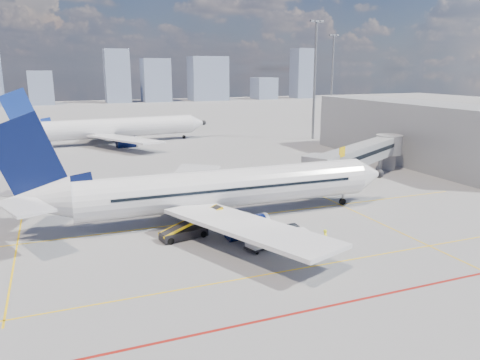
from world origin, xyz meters
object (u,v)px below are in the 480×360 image
(baggage_tug, at_px, (295,232))
(ramp_worker, at_px, (325,239))
(cargo_dolly, at_px, (263,238))
(second_aircraft, at_px, (112,128))
(belt_loader, at_px, (185,231))
(main_aircraft, at_px, (213,190))

(baggage_tug, height_order, ramp_worker, ramp_worker)
(cargo_dolly, bearing_deg, second_aircraft, 75.62)
(belt_loader, bearing_deg, ramp_worker, -45.06)
(second_aircraft, xyz_separation_m, ramp_worker, (9.69, -67.72, -2.33))
(second_aircraft, relative_size, baggage_tug, 20.50)
(main_aircraft, relative_size, ramp_worker, 23.50)
(second_aircraft, height_order, belt_loader, second_aircraft)
(baggage_tug, bearing_deg, main_aircraft, 124.06)
(belt_loader, bearing_deg, cargo_dolly, -53.55)
(main_aircraft, distance_m, second_aircraft, 56.58)
(main_aircraft, height_order, second_aircraft, second_aircraft)
(ramp_worker, bearing_deg, cargo_dolly, 111.07)
(main_aircraft, xyz_separation_m, belt_loader, (-4.14, -4.14, -2.56))
(main_aircraft, distance_m, baggage_tug, 10.03)
(main_aircraft, distance_m, ramp_worker, 13.19)
(main_aircraft, relative_size, cargo_dolly, 11.80)
(cargo_dolly, distance_m, ramp_worker, 5.44)
(second_aircraft, bearing_deg, baggage_tug, -88.13)
(cargo_dolly, bearing_deg, main_aircraft, 80.64)
(main_aircraft, bearing_deg, cargo_dolly, -79.99)
(belt_loader, height_order, ramp_worker, belt_loader)
(second_aircraft, xyz_separation_m, baggage_tug, (8.41, -64.66, -2.55))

